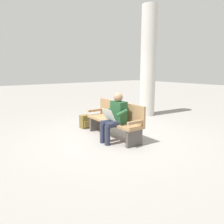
% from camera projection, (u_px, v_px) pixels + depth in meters
% --- Properties ---
extents(ground_plane, '(40.00, 40.00, 0.00)m').
position_uv_depth(ground_plane, '(113.00, 137.00, 5.50)').
color(ground_plane, gray).
extents(bench_near, '(1.81, 0.53, 0.90)m').
position_uv_depth(bench_near, '(116.00, 119.00, 5.45)').
color(bench_near, '#9E7A51').
rests_on(bench_near, ground).
extents(person_seated, '(0.58, 0.58, 1.18)m').
position_uv_depth(person_seated, '(115.00, 116.00, 5.06)').
color(person_seated, '#23512D').
rests_on(person_seated, ground).
extents(backpack, '(0.25, 0.29, 0.39)m').
position_uv_depth(backpack, '(85.00, 122.00, 6.34)').
color(backpack, brown).
rests_on(backpack, ground).
extents(support_pillar, '(0.56, 0.56, 3.91)m').
position_uv_depth(support_pillar, '(148.00, 62.00, 7.78)').
color(support_pillar, beige).
rests_on(support_pillar, ground).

